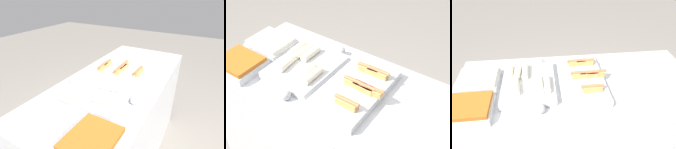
# 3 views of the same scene
# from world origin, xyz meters

# --- Properties ---
(counter) EXTENTS (1.70, 0.74, 0.95)m
(counter) POSITION_xyz_m (0.00, 0.00, 0.47)
(counter) COLOR silver
(counter) RESTS_ON ground_plane
(tray_hotdogs) EXTENTS (0.33, 0.54, 0.10)m
(tray_hotdogs) POSITION_xyz_m (0.03, 0.00, 0.98)
(tray_hotdogs) COLOR silver
(tray_hotdogs) RESTS_ON counter
(tray_wraps) EXTENTS (0.35, 0.44, 0.09)m
(tray_wraps) POSITION_xyz_m (-0.34, -0.00, 0.98)
(tray_wraps) COLOR silver
(tray_wraps) RESTS_ON counter
(tray_side_front) EXTENTS (0.27, 0.24, 0.07)m
(tray_side_front) POSITION_xyz_m (-0.68, -0.22, 0.98)
(tray_side_front) COLOR silver
(tray_side_front) RESTS_ON counter
(tray_side_back) EXTENTS (0.27, 0.24, 0.07)m
(tray_side_back) POSITION_xyz_m (-0.68, 0.05, 0.98)
(tray_side_back) COLOR silver
(tray_side_back) RESTS_ON counter
(serving_spoon_near) EXTENTS (0.24, 0.06, 0.06)m
(serving_spoon_near) POSITION_xyz_m (-0.27, -0.26, 0.98)
(serving_spoon_near) COLOR #B2B5BA
(serving_spoon_near) RESTS_ON counter
(serving_spoon_far) EXTENTS (0.25, 0.06, 0.06)m
(serving_spoon_far) POSITION_xyz_m (-0.27, 0.26, 0.98)
(serving_spoon_far) COLOR #B2B5BA
(serving_spoon_far) RESTS_ON counter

